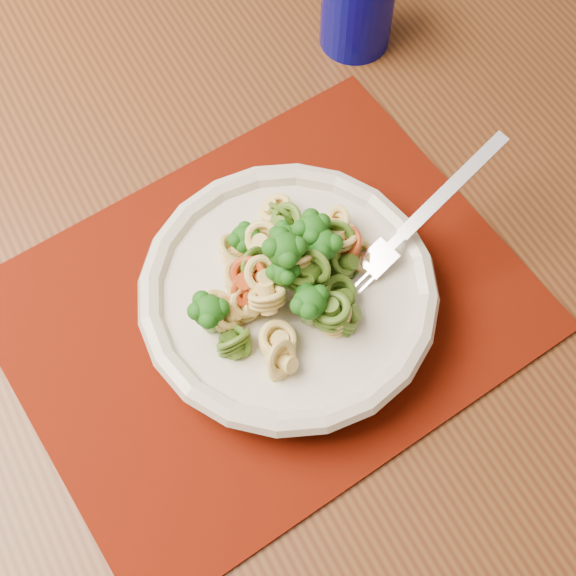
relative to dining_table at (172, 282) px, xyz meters
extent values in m
cube|color=#593419|center=(0.00, 0.00, 0.06)|extent=(1.77, 1.38, 0.04)
cube|color=#5B1003|center=(0.07, -0.09, 0.08)|extent=(0.48, 0.43, 0.00)
cylinder|color=beige|center=(0.09, -0.09, 0.09)|extent=(0.10, 0.10, 0.01)
cylinder|color=beige|center=(0.09, -0.09, 0.11)|extent=(0.21, 0.21, 0.03)
torus|color=beige|center=(0.09, -0.09, 0.12)|extent=(0.23, 0.23, 0.02)
cylinder|color=#05066C|center=(0.22, 0.18, 0.12)|extent=(0.07, 0.07, 0.08)
camera|label=1|loc=(0.02, -0.36, 0.67)|focal=50.00mm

